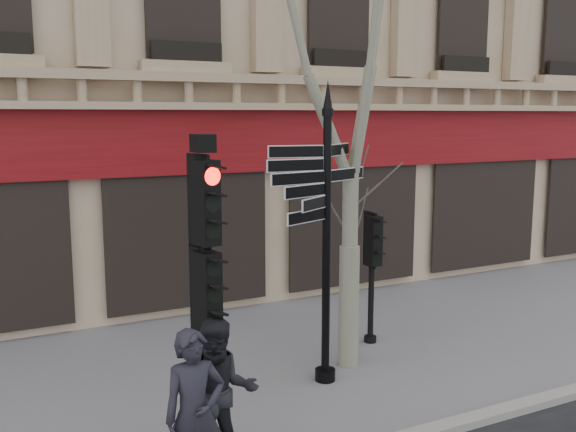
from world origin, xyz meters
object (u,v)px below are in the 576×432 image
plane_tree (353,25)px  traffic_signal_main (205,259)px  pedestrian_a (194,415)px  pedestrian_b (221,395)px  fingerpost (327,183)px  traffic_signal_secondary (372,255)px

plane_tree → traffic_signal_main: bearing=-150.9°
plane_tree → pedestrian_a: (-3.47, -2.41, -4.55)m
traffic_signal_main → pedestrian_b: traffic_signal_main is taller
fingerpost → pedestrian_a: (-2.82, -2.04, -2.17)m
traffic_signal_secondary → pedestrian_b: (-3.97, -2.77, -0.73)m
pedestrian_a → fingerpost: bearing=36.4°
plane_tree → pedestrian_a: plane_tree is taller
fingerpost → traffic_signal_main: (-2.41, -1.34, -0.64)m
plane_tree → fingerpost: bearing=-150.5°
traffic_signal_main → plane_tree: plane_tree is taller
plane_tree → pedestrian_a: size_ratio=4.14×
traffic_signal_main → pedestrian_a: traffic_signal_main is taller
plane_tree → pedestrian_b: 5.84m
pedestrian_b → pedestrian_a: bearing=-126.6°
pedestrian_b → traffic_signal_secondary: bearing=47.3°
traffic_signal_secondary → pedestrian_b: traffic_signal_secondary is taller
pedestrian_a → plane_tree: bearing=35.3°
fingerpost → traffic_signal_secondary: size_ratio=1.97×
fingerpost → plane_tree: 2.49m
fingerpost → plane_tree: bearing=17.4°
fingerpost → traffic_signal_main: 2.83m
traffic_signal_main → pedestrian_a: 1.73m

